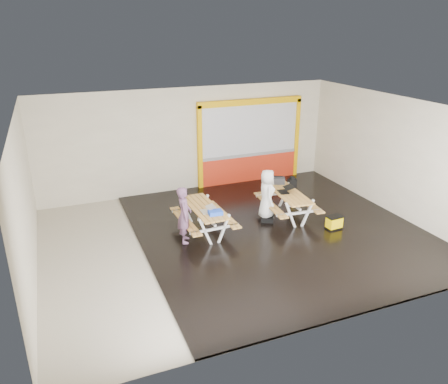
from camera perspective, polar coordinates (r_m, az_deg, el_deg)
name	(u,v)px	position (r m, az deg, el deg)	size (l,w,h in m)	color
room	(237,176)	(11.16, 1.72, 2.04)	(10.02, 8.02, 3.52)	#BDB4A0
deck	(277,229)	(12.34, 6.98, -4.85)	(7.50, 7.98, 0.05)	black
kiosk	(250,143)	(15.55, 3.39, 6.36)	(3.88, 0.16, 3.00)	red
picnic_table_left	(204,213)	(11.85, -2.62, -2.76)	(1.40, 2.01, 0.79)	gold
picnic_table_right	(288,198)	(12.93, 8.31, -0.81)	(1.51, 2.11, 0.80)	gold
person_left	(184,215)	(11.24, -5.20, -2.98)	(0.55, 0.36, 1.51)	#6A4664
person_right	(267,194)	(12.56, 5.61, -0.26)	(0.71, 0.46, 1.45)	white
laptop_left	(207,210)	(11.45, -2.20, -2.35)	(0.37, 0.33, 0.15)	silver
laptop_right	(285,190)	(12.85, 7.99, 0.24)	(0.46, 0.42, 0.18)	black
blue_pouch	(215,213)	(11.28, -1.13, -2.70)	(0.36, 0.25, 0.10)	blue
toolbox	(277,181)	(13.48, 6.99, 1.49)	(0.49, 0.38, 0.26)	black
backpack	(292,184)	(13.77, 8.86, 1.09)	(0.26, 0.17, 0.43)	black
dark_case	(267,219)	(12.70, 5.65, -3.56)	(0.36, 0.27, 0.13)	black
fluke_bag	(334,223)	(12.54, 14.17, -3.89)	(0.46, 0.32, 0.38)	black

